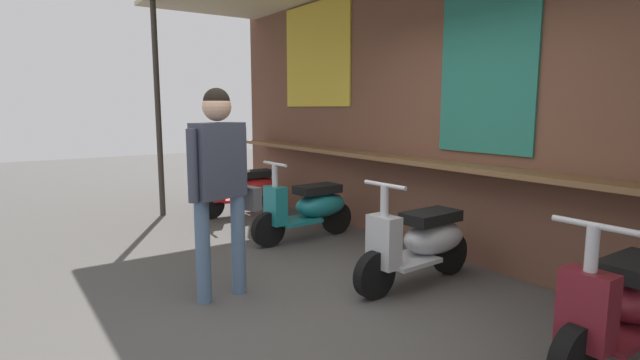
% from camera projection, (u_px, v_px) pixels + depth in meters
% --- Properties ---
extents(ground_plane, '(27.44, 27.44, 0.00)m').
position_uv_depth(ground_plane, '(319.00, 308.00, 3.86)').
color(ground_plane, '#474442').
extents(market_stall_facade, '(9.80, 2.24, 3.21)m').
position_uv_depth(market_stall_facade, '(480.00, 86.00, 4.65)').
color(market_stall_facade, brown).
rests_on(market_stall_facade, ground_plane).
extents(scooter_red, '(0.46, 1.40, 0.97)m').
position_uv_depth(scooter_red, '(247.00, 188.00, 7.24)').
color(scooter_red, red).
rests_on(scooter_red, ground_plane).
extents(scooter_teal, '(0.46, 1.40, 0.97)m').
position_uv_depth(scooter_teal, '(310.00, 207.00, 5.86)').
color(scooter_teal, '#197075').
rests_on(scooter_teal, ground_plane).
extents(scooter_silver, '(0.47, 1.40, 0.97)m').
position_uv_depth(scooter_silver, '(422.00, 241.00, 4.37)').
color(scooter_silver, '#B2B5BA').
rests_on(scooter_silver, ground_plane).
extents(scooter_maroon, '(0.46, 1.40, 0.97)m').
position_uv_depth(scooter_maroon, '(625.00, 304.00, 2.99)').
color(scooter_maroon, maroon).
rests_on(scooter_maroon, ground_plane).
extents(shopper_with_handbag, '(0.40, 0.67, 1.74)m').
position_uv_depth(shopper_with_handbag, '(220.00, 171.00, 3.95)').
color(shopper_with_handbag, slate).
rests_on(shopper_with_handbag, ground_plane).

